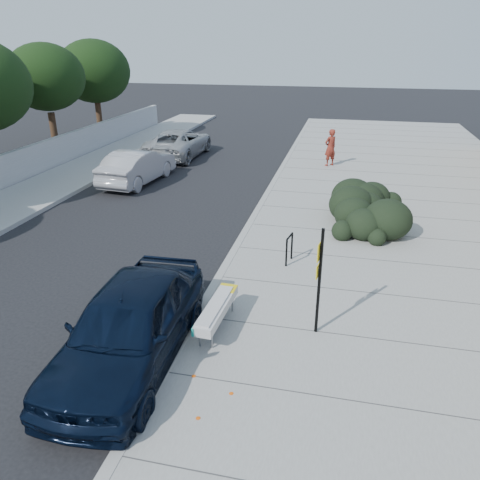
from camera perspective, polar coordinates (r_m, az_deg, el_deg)
The scene contains 14 objects.
ground at distance 10.98m, azimuth -5.37°, elevation -9.88°, with size 120.00×120.00×0.00m, color black.
sidewalk_near at distance 15.14m, azimuth 21.55°, elevation -1.45°, with size 11.20×50.00×0.15m, color gray.
curb_near at distance 15.21m, azimuth 0.37°, elevation 0.44°, with size 0.22×50.00×0.17m, color #9E9E99.
curb_far at distance 18.54m, azimuth -24.57°, elevation 2.52°, with size 0.22×50.00×0.17m, color #9E9E99.
tree_far_e at distance 27.55m, azimuth -22.63°, elevation 17.83°, with size 4.00×4.00×5.90m.
tree_far_f at distance 31.80m, azimuth -17.39°, elevation 19.02°, with size 4.40×4.40×6.07m.
bench at distance 10.23m, azimuth -2.85°, elevation -8.43°, with size 0.51×1.95×0.59m.
bike_rack at distance 13.18m, azimuth 6.03°, elevation -0.76°, with size 0.14×0.56×0.83m.
sign_post at distance 9.78m, azimuth 9.62°, elevation -4.22°, with size 0.11×0.28×2.41m.
hedge at distance 16.54m, azimuth 15.63°, elevation 4.36°, with size 1.92×3.85×1.44m, color black.
sedan_navy at distance 9.52m, azimuth -13.31°, elevation -10.11°, with size 2.00×4.96×1.69m, color black.
wagon_silver at distance 21.71m, azimuth -12.37°, elevation 8.77°, with size 1.59×4.57×1.51m, color #B0AFB4.
suv_silver at distance 26.53m, azimuth -7.47°, elevation 11.67°, with size 2.49×5.41×1.50m, color #A2A5A8.
pedestrian at distance 24.06m, azimuth 10.95°, elevation 11.01°, with size 0.66×0.43×1.82m, color maroon.
Camera 1 is at (3.02, -8.70, 5.98)m, focal length 35.00 mm.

